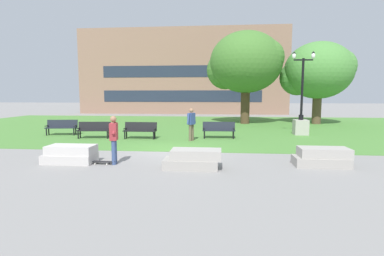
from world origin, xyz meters
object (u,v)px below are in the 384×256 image
at_px(concrete_block_center, 71,154).
at_px(park_bench_far_left, 140,129).
at_px(park_bench_near_left, 94,129).
at_px(skateboard, 102,162).
at_px(lamp_post_center, 301,118).
at_px(concrete_block_left, 193,159).
at_px(person_bystander_near_lawn, 191,123).
at_px(park_bench_far_right, 219,129).
at_px(park_bench_near_right, 62,126).
at_px(person_skateboarder, 114,137).
at_px(concrete_block_right, 322,157).

xyz_separation_m(concrete_block_center, park_bench_far_left, (0.97, 5.88, 0.23)).
bearing_deg(park_bench_near_left, skateboard, -64.27).
xyz_separation_m(skateboard, lamp_post_center, (8.99, 8.47, 0.94)).
bearing_deg(concrete_block_left, person_bystander_near_lawn, 96.20).
bearing_deg(park_bench_far_right, park_bench_near_right, 177.46).
bearing_deg(park_bench_far_right, person_skateboarder, -119.13).
height_order(concrete_block_right, park_bench_near_left, park_bench_near_left).
bearing_deg(lamp_post_center, park_bench_near_left, -167.87).
relative_size(park_bench_near_left, lamp_post_center, 0.37).
xyz_separation_m(concrete_block_center, concrete_block_right, (8.84, 0.35, 0.00)).
bearing_deg(concrete_block_right, concrete_block_center, -177.72).
distance_m(person_skateboarder, park_bench_near_left, 6.74).
height_order(park_bench_near_right, park_bench_far_left, same).
distance_m(concrete_block_left, lamp_post_center, 10.49).
distance_m(concrete_block_center, person_bystander_near_lawn, 6.65).
distance_m(park_bench_far_left, person_bystander_near_lawn, 2.95).
bearing_deg(person_skateboarder, park_bench_near_right, 129.75).
bearing_deg(concrete_block_center, person_skateboarder, -1.13).
bearing_deg(person_bystander_near_lawn, park_bench_near_left, 175.32).
height_order(park_bench_far_right, lamp_post_center, lamp_post_center).
bearing_deg(skateboard, concrete_block_center, 176.13).
bearing_deg(park_bench_far_left, person_skateboarder, -83.55).
xyz_separation_m(park_bench_far_left, lamp_post_center, (9.22, 2.50, 0.49)).
relative_size(park_bench_near_left, park_bench_far_right, 1.02).
bearing_deg(park_bench_near_right, skateboard, -52.63).
xyz_separation_m(skateboard, person_bystander_near_lawn, (2.64, 5.47, 0.90)).
height_order(concrete_block_right, park_bench_far_left, park_bench_far_left).
distance_m(concrete_block_left, park_bench_near_right, 11.28).
bearing_deg(park_bench_far_left, park_bench_near_left, -179.04).
height_order(concrete_block_center, person_skateboarder, person_skateboarder).
relative_size(concrete_block_right, park_bench_near_right, 0.98).
xyz_separation_m(park_bench_near_left, person_bystander_near_lawn, (5.49, -0.45, 0.44)).
distance_m(skateboard, person_bystander_near_lawn, 6.14).
height_order(park_bench_far_right, person_bystander_near_lawn, person_bystander_near_lawn).
height_order(concrete_block_center, concrete_block_right, same).
bearing_deg(concrete_block_right, park_bench_far_left, 144.93).
bearing_deg(concrete_block_center, park_bench_near_left, 105.81).
bearing_deg(lamp_post_center, concrete_block_right, -99.50).
bearing_deg(concrete_block_center, person_bystander_near_lawn, 54.52).
distance_m(concrete_block_right, park_bench_far_right, 7.11).
height_order(person_skateboarder, park_bench_near_left, person_skateboarder).
bearing_deg(park_bench_far_right, skateboard, -121.77).
height_order(lamp_post_center, person_bystander_near_lawn, lamp_post_center).
distance_m(concrete_block_center, lamp_post_center, 13.21).
xyz_separation_m(lamp_post_center, person_bystander_near_lawn, (-6.35, -2.99, -0.04)).
height_order(person_skateboarder, park_bench_far_left, person_skateboarder).
relative_size(park_bench_near_left, park_bench_near_right, 1.00).
distance_m(park_bench_far_right, person_bystander_near_lawn, 1.86).
relative_size(concrete_block_center, lamp_post_center, 0.36).
xyz_separation_m(park_bench_near_left, lamp_post_center, (11.84, 2.54, 0.49)).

